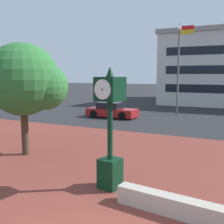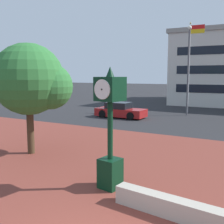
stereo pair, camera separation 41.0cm
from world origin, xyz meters
The scene contains 7 objects.
plaza_brick_paving centered at (0.00, 3.88, 0.00)m, with size 44.00×15.77×0.01m, color brown.
planter_wall centered at (0.80, 2.56, 0.25)m, with size 3.20×0.40×0.50m, color #ADA393.
street_clock centered at (-1.47, 3.40, 1.93)m, with size 0.83×0.87×3.81m.
plaza_tree centered at (-6.39, 5.14, 3.29)m, with size 3.42×3.18×4.96m.
car_street_near centered at (-7.95, 16.54, 0.57)m, with size 4.19×1.81×1.28m.
flagpole_primary centered at (-3.63, 22.20, 4.70)m, with size 1.35×0.14×8.29m.
street_lamp_post centered at (-3.39, 20.56, 4.63)m, with size 0.36×0.36×7.73m.
Camera 1 is at (2.30, -4.10, 3.56)m, focal length 44.37 mm.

